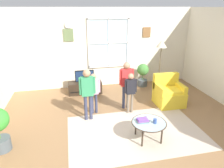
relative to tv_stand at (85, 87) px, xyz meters
The scene contains 16 objects.
ground_plane 2.63m from the tv_stand, 72.84° to the right, with size 6.83×6.81×0.02m, color olive.
back_wall 1.54m from the tv_stand, 39.96° to the left, with size 6.23×0.17×2.69m.
area_rug 2.69m from the tv_stand, 69.66° to the right, with size 3.07×1.97×0.01m, color #C6B29E.
tv_stand is the anchor object (origin of this frame).
television 0.40m from the tv_stand, 90.00° to the right, with size 0.61×0.08×0.40m.
armchair 2.68m from the tv_stand, 29.82° to the right, with size 0.76×0.74×0.87m.
coffee_table 3.04m from the tv_stand, 68.62° to the right, with size 0.75×0.75×0.42m.
book_stack 2.96m from the tv_stand, 70.55° to the right, with size 0.25×0.18×0.07m.
cup 3.14m from the tv_stand, 67.14° to the right, with size 0.08×0.08×0.10m, color #334C8C.
remote_near_books 2.89m from the tv_stand, 67.96° to the right, with size 0.04×0.14×0.02m, color black.
person_pink_shirt 1.52m from the tv_stand, 85.12° to the right, with size 0.34×0.15×1.12m.
person_green_shirt 1.85m from the tv_stand, 92.29° to the right, with size 0.40×0.18×1.33m.
person_red_shirt 1.79m from the tv_stand, 51.98° to the right, with size 0.40×0.18×1.34m.
person_black_shirt 1.99m from the tv_stand, 56.52° to the right, with size 0.34×0.15×1.12m.
potted_plant_by_window 2.11m from the tv_stand, ahead, with size 0.41×0.41×0.82m.
floor_lamp 2.72m from the tv_stand, 13.77° to the right, with size 0.32×0.32×1.76m.
Camera 1 is at (-1.22, -3.79, 2.71)m, focal length 32.59 mm.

